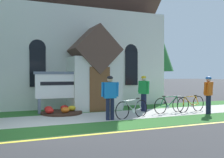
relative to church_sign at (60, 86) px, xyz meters
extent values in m
plane|color=#333335|center=(-1.18, 0.69, -1.23)|extent=(140.00, 140.00, 0.00)
cube|color=#B7B5AD|center=(-0.82, -1.62, -1.22)|extent=(32.00, 2.35, 0.01)
cube|color=#2D6628|center=(-0.82, -3.62, -1.23)|extent=(32.00, 1.64, 0.01)
cube|color=#2D6628|center=(-0.82, 0.45, -1.23)|extent=(24.00, 1.80, 0.01)
cube|color=yellow|center=(-0.82, -4.59, -1.23)|extent=(28.00, 0.16, 0.01)
cube|color=silver|center=(-0.82, 5.46, 1.41)|extent=(14.61, 8.21, 5.29)
cube|color=silver|center=(1.81, 0.55, 0.07)|extent=(2.40, 1.60, 2.60)
cube|color=brown|center=(1.81, 0.55, 1.72)|extent=(2.40, 1.80, 2.40)
cube|color=brown|center=(1.81, -0.27, -0.18)|extent=(1.00, 0.06, 2.10)
cube|color=black|center=(-0.82, 1.32, 0.87)|extent=(0.76, 0.06, 1.90)
cone|color=black|center=(-0.82, 1.32, 1.82)|extent=(0.80, 0.06, 0.80)
cube|color=black|center=(4.30, 1.32, 0.87)|extent=(0.76, 0.06, 1.90)
cone|color=black|center=(4.30, 1.32, 1.82)|extent=(0.80, 0.06, 0.80)
cube|color=slate|center=(-0.92, 0.05, -0.89)|extent=(0.12, 0.12, 0.67)
cube|color=slate|center=(0.92, -0.05, -0.89)|extent=(0.12, 0.12, 0.67)
cube|color=white|center=(0.00, 0.00, -0.01)|extent=(2.19, 0.19, 1.08)
cube|color=slate|center=(0.00, 0.00, 0.59)|extent=(2.31, 0.24, 0.12)
cube|color=black|center=(0.00, -0.04, 0.12)|extent=(1.75, 0.10, 0.16)
cylinder|color=#382319|center=(0.00, -0.28, -1.18)|extent=(1.80, 1.80, 0.10)
ellipsoid|color=gold|center=(0.48, -0.20, -1.01)|extent=(0.36, 0.36, 0.24)
ellipsoid|color=red|center=(0.20, 0.07, -1.01)|extent=(0.36, 0.36, 0.24)
ellipsoid|color=red|center=(-0.53, -0.02, -1.01)|extent=(0.36, 0.36, 0.24)
ellipsoid|color=red|center=(-0.58, -0.61, -1.01)|extent=(0.36, 0.36, 0.24)
ellipsoid|color=orange|center=(0.07, -0.67, -1.01)|extent=(0.36, 0.36, 0.24)
torus|color=black|center=(2.88, -2.30, -0.89)|extent=(0.70, 0.24, 0.72)
torus|color=black|center=(1.89, -2.59, -0.89)|extent=(0.70, 0.24, 0.72)
cylinder|color=#B7B7BC|center=(2.22, -2.49, -0.74)|extent=(0.55, 0.19, 0.43)
cylinder|color=#B7B7BC|center=(2.33, -2.46, -0.51)|extent=(0.74, 0.25, 0.08)
cylinder|color=#B7B7BC|center=(2.59, -2.39, -0.72)|extent=(0.26, 0.11, 0.46)
cylinder|color=#B7B7BC|center=(2.68, -2.36, -0.91)|extent=(0.41, 0.15, 0.09)
cylinder|color=#B7B7BC|center=(2.79, -2.33, -0.69)|extent=(0.22, 0.10, 0.41)
cylinder|color=#B7B7BC|center=(1.93, -2.58, -0.71)|extent=(0.12, 0.07, 0.36)
ellipsoid|color=black|center=(2.70, -2.36, -0.46)|extent=(0.25, 0.14, 0.05)
cylinder|color=silver|center=(1.97, -2.57, -0.52)|extent=(0.43, 0.15, 0.03)
cylinder|color=silver|center=(2.48, -2.42, -0.94)|extent=(0.18, 0.07, 0.18)
torus|color=black|center=(6.19, -1.94, -0.88)|extent=(0.74, 0.14, 0.74)
torus|color=black|center=(5.19, -2.08, -0.88)|extent=(0.74, 0.14, 0.74)
cylinder|color=orange|center=(5.53, -2.04, -0.72)|extent=(0.55, 0.11, 0.44)
cylinder|color=orange|center=(5.64, -2.02, -0.51)|extent=(0.75, 0.14, 0.05)
cylinder|color=orange|center=(5.90, -1.98, -0.72)|extent=(0.26, 0.07, 0.45)
cylinder|color=orange|center=(5.99, -1.97, -0.90)|extent=(0.41, 0.09, 0.09)
cylinder|color=orange|center=(6.10, -1.96, -0.69)|extent=(0.22, 0.07, 0.39)
cylinder|color=orange|center=(5.23, -2.08, -0.70)|extent=(0.12, 0.05, 0.37)
ellipsoid|color=black|center=(6.01, -1.97, -0.47)|extent=(0.25, 0.11, 0.05)
cylinder|color=silver|center=(5.27, -2.07, -0.49)|extent=(0.44, 0.09, 0.03)
cylinder|color=silver|center=(5.79, -2.00, -0.93)|extent=(0.18, 0.04, 0.18)
torus|color=black|center=(4.06, -1.96, -0.89)|extent=(0.72, 0.13, 0.72)
torus|color=black|center=(5.13, -1.82, -0.89)|extent=(0.72, 0.13, 0.72)
cylinder|color=#19723F|center=(4.77, -1.86, -0.72)|extent=(0.58, 0.11, 0.47)
cylinder|color=#19723F|center=(4.65, -1.88, -0.49)|extent=(0.80, 0.14, 0.04)
cylinder|color=#19723F|center=(4.37, -1.92, -0.71)|extent=(0.27, 0.07, 0.46)
cylinder|color=#19723F|center=(4.27, -1.93, -0.91)|extent=(0.44, 0.09, 0.09)
cylinder|color=#19723F|center=(4.16, -1.94, -0.69)|extent=(0.23, 0.06, 0.41)
cylinder|color=#19723F|center=(5.09, -1.82, -0.69)|extent=(0.13, 0.05, 0.39)
ellipsoid|color=black|center=(4.25, -1.93, -0.46)|extent=(0.25, 0.11, 0.05)
cylinder|color=silver|center=(5.04, -1.83, -0.48)|extent=(0.44, 0.08, 0.03)
cylinder|color=silver|center=(4.49, -1.90, -0.94)|extent=(0.18, 0.04, 0.18)
cylinder|color=#191E38|center=(5.93, -2.84, -0.82)|extent=(0.15, 0.15, 0.82)
cylinder|color=#191E38|center=(6.08, -2.77, -0.82)|extent=(0.15, 0.15, 0.82)
cube|color=#E55914|center=(6.01, -2.80, -0.11)|extent=(0.50, 0.37, 0.60)
sphere|color=beige|center=(6.01, -2.80, 0.30)|extent=(0.21, 0.21, 0.21)
ellipsoid|color=#1E59B2|center=(6.01, -2.80, 0.36)|extent=(0.31, 0.33, 0.15)
cylinder|color=#E55914|center=(5.74, -2.88, -0.08)|extent=(0.09, 0.15, 0.55)
cylinder|color=#E55914|center=(6.28, -2.72, -0.08)|extent=(0.09, 0.16, 0.55)
cylinder|color=#191E38|center=(3.75, -1.11, -0.81)|extent=(0.15, 0.15, 0.83)
cylinder|color=#191E38|center=(3.69, -0.99, -0.81)|extent=(0.15, 0.15, 0.83)
cube|color=green|center=(3.72, -1.05, -0.09)|extent=(0.38, 0.51, 0.61)
sphere|color=beige|center=(3.72, -1.05, 0.32)|extent=(0.22, 0.22, 0.22)
ellipsoid|color=gold|center=(3.72, -1.05, 0.38)|extent=(0.34, 0.32, 0.15)
cylinder|color=green|center=(3.81, -1.33, -0.06)|extent=(0.09, 0.14, 0.55)
cylinder|color=green|center=(3.64, -0.78, -0.06)|extent=(0.09, 0.18, 0.56)
cylinder|color=#191E38|center=(1.46, -2.58, -0.81)|extent=(0.15, 0.15, 0.84)
cylinder|color=#191E38|center=(1.29, -2.55, -0.81)|extent=(0.15, 0.15, 0.84)
cube|color=blue|center=(1.37, -2.57, -0.08)|extent=(0.50, 0.27, 0.61)
sphere|color=tan|center=(1.37, -2.57, 0.33)|extent=(0.22, 0.22, 0.22)
ellipsoid|color=black|center=(1.37, -2.57, 0.39)|extent=(0.27, 0.30, 0.15)
cylinder|color=blue|center=(1.65, -2.65, -0.05)|extent=(0.09, 0.14, 0.56)
cylinder|color=blue|center=(1.09, -2.49, -0.05)|extent=(0.09, 0.12, 0.56)
cylinder|color=#4C3823|center=(6.98, 4.09, -0.24)|extent=(0.32, 0.32, 1.97)
cone|color=#23662D|center=(6.98, 4.09, 3.43)|extent=(3.57, 3.57, 5.37)
camera|label=1|loc=(-2.49, -11.84, 0.53)|focal=42.20mm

